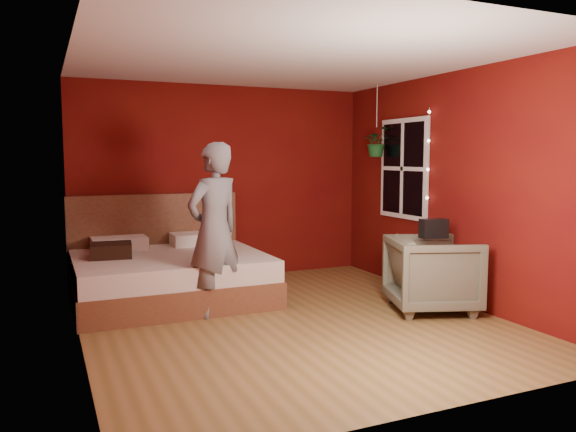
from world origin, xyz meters
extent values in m
plane|color=olive|center=(0.00, 0.00, 0.00)|extent=(4.50, 4.50, 0.00)
cube|color=#64140A|center=(0.00, 2.26, 1.30)|extent=(4.00, 0.02, 2.60)
cube|color=#64140A|center=(0.00, -2.26, 1.30)|extent=(4.00, 0.02, 2.60)
cube|color=#64140A|center=(-2.01, 0.00, 1.30)|extent=(0.02, 4.50, 2.60)
cube|color=#64140A|center=(2.01, 0.00, 1.30)|extent=(0.02, 4.50, 2.60)
cube|color=silver|center=(0.00, 0.00, 2.61)|extent=(4.00, 4.50, 0.02)
cube|color=white|center=(1.97, 0.90, 1.50)|extent=(0.04, 0.97, 1.27)
cube|color=black|center=(1.96, 0.90, 1.50)|extent=(0.02, 0.85, 1.15)
cube|color=white|center=(1.95, 0.90, 1.50)|extent=(0.03, 0.05, 1.15)
cube|color=white|center=(1.95, 0.90, 1.50)|extent=(0.03, 0.85, 0.05)
cylinder|color=silver|center=(1.94, 0.38, 1.50)|extent=(0.01, 0.01, 1.45)
sphere|color=#FFF2CC|center=(1.94, 0.38, 0.83)|extent=(0.04, 0.04, 0.04)
sphere|color=#FFF2CC|center=(1.94, 0.38, 1.16)|extent=(0.04, 0.04, 0.04)
sphere|color=#FFF2CC|center=(1.94, 0.38, 1.50)|extent=(0.04, 0.04, 0.04)
sphere|color=#FFF2CC|center=(1.94, 0.38, 1.84)|extent=(0.04, 0.04, 0.04)
sphere|color=#FFF2CC|center=(1.94, 0.38, 2.17)|extent=(0.04, 0.04, 0.04)
cube|color=brown|center=(-0.95, 1.29, 0.15)|extent=(2.14, 1.82, 0.30)
cube|color=beige|center=(-0.95, 1.29, 0.42)|extent=(2.09, 1.78, 0.24)
cube|color=brown|center=(-0.95, 2.16, 0.59)|extent=(2.14, 0.09, 1.18)
cube|color=white|center=(-1.43, 1.90, 0.61)|extent=(0.64, 0.41, 0.15)
cube|color=white|center=(-0.47, 1.90, 0.61)|extent=(0.64, 0.41, 0.15)
imported|color=slate|center=(-0.65, 0.50, 0.90)|extent=(0.77, 0.66, 1.80)
imported|color=#61614D|center=(1.54, -0.27, 0.40)|extent=(1.12, 1.11, 0.81)
cube|color=black|center=(1.47, -0.36, 0.90)|extent=(0.30, 0.18, 0.20)
cube|color=black|center=(-1.58, 1.40, 0.61)|extent=(0.49, 0.49, 0.15)
cylinder|color=silver|center=(1.83, 1.32, 2.32)|extent=(0.01, 0.01, 0.56)
imported|color=#1B5E22|center=(1.83, 1.32, 1.84)|extent=(0.42, 0.39, 0.39)
camera|label=1|loc=(-2.26, -5.06, 1.65)|focal=35.00mm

